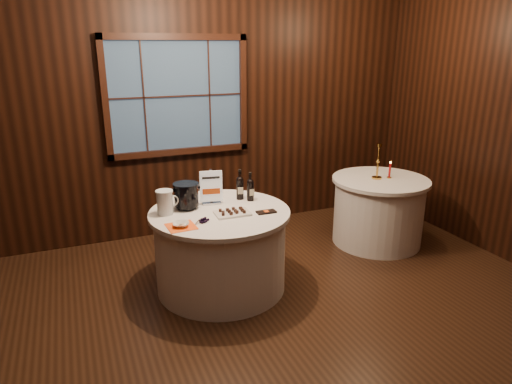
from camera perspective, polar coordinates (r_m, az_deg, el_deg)
name	(u,v)px	position (r m, az deg, el deg)	size (l,w,h in m)	color
ground	(263,347)	(3.68, 0.86, -18.80)	(6.00, 6.00, 0.00)	black
back_wall	(177,105)	(5.36, -9.79, 10.63)	(6.00, 0.10, 3.00)	black
main_table	(221,249)	(4.29, -4.44, -7.14)	(1.28, 1.28, 0.77)	silver
side_table	(378,210)	(5.42, 15.02, -2.24)	(1.08, 1.08, 0.77)	silver
sign_stand	(211,192)	(4.29, -5.60, -0.04)	(0.21, 0.13, 0.34)	#ACADB3
port_bottle_left	(240,186)	(4.40, -2.02, 0.72)	(0.07, 0.08, 0.30)	black
port_bottle_right	(250,188)	(4.36, -0.71, 0.46)	(0.07, 0.07, 0.28)	black
ice_bucket	(186,195)	(4.19, -8.71, -0.41)	(0.24, 0.24, 0.24)	black
chocolate_plate	(232,212)	(4.04, -2.98, -2.56)	(0.31, 0.22, 0.04)	silver
chocolate_box	(266,212)	(4.08, 1.29, -2.51)	(0.17, 0.09, 0.01)	black
grape_bunch	(205,221)	(3.88, -6.44, -3.57)	(0.16, 0.09, 0.04)	black
glass_pitcher	(165,202)	(4.10, -11.31, -1.25)	(0.20, 0.15, 0.22)	silver
orange_napkin	(181,226)	(3.82, -9.34, -4.28)	(0.23, 0.23, 0.00)	#FF5715
cracker_bowl	(181,224)	(3.82, -9.36, -4.02)	(0.13, 0.13, 0.03)	silver
brass_candlestick	(378,166)	(5.26, 14.97, 3.13)	(0.11, 0.11, 0.40)	gold
red_candle	(390,172)	(5.33, 16.37, 2.47)	(0.05, 0.05, 0.19)	gold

